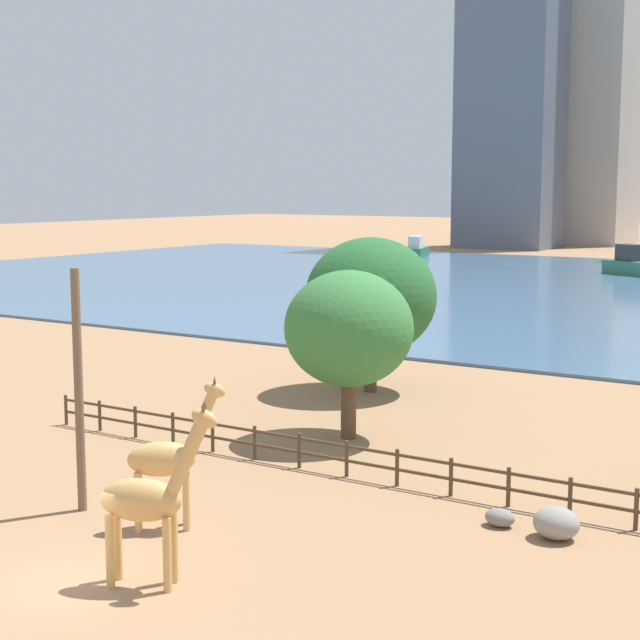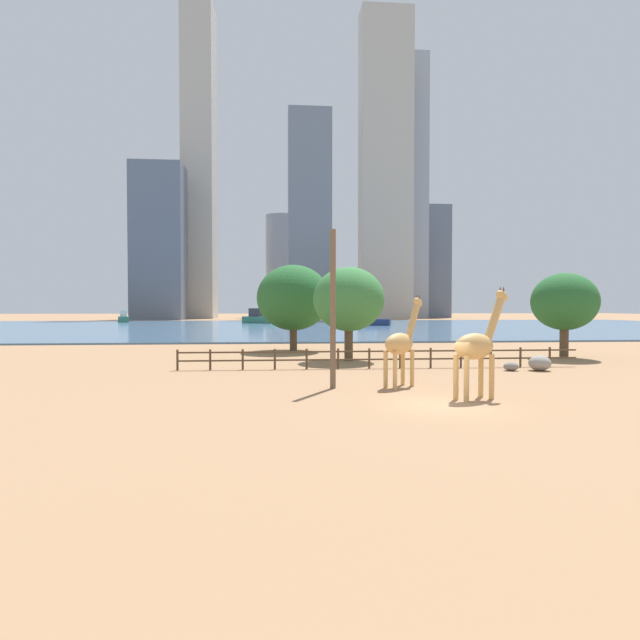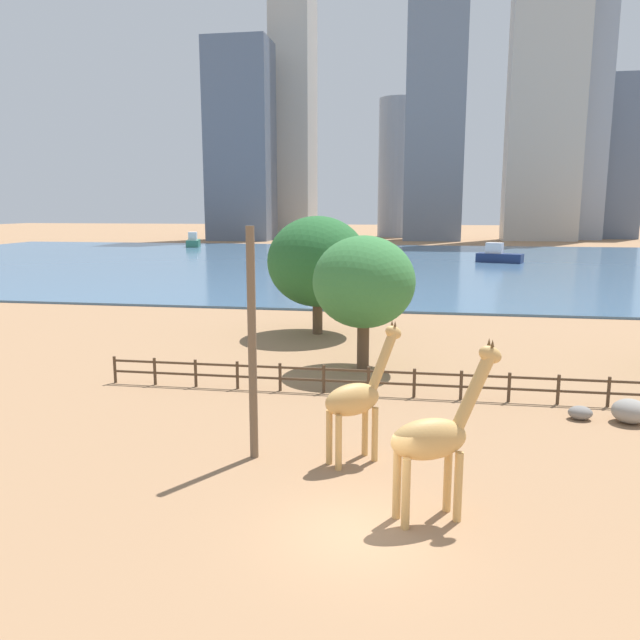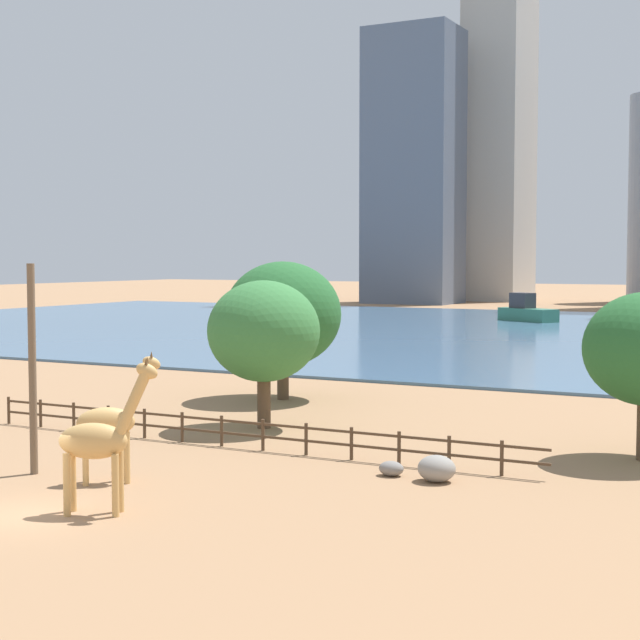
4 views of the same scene
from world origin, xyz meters
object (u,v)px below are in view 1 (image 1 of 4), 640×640
(tree_center_broad, at_px, (349,329))
(tree_right_tall, at_px, (371,297))
(boat_sailboat, at_px, (634,265))
(boat_tug, at_px, (416,250))
(boulder_near_fence, at_px, (500,518))
(giraffe_companion, at_px, (148,500))
(boulder_by_pole, at_px, (556,523))
(utility_pole, at_px, (79,391))
(giraffe_tall, at_px, (167,458))

(tree_center_broad, distance_m, tree_right_tall, 9.30)
(boat_sailboat, relative_size, boat_tug, 1.13)
(boulder_near_fence, distance_m, boat_sailboat, 87.94)
(boat_sailboat, distance_m, boat_tug, 36.14)
(giraffe_companion, relative_size, boulder_near_fence, 5.24)
(giraffe_companion, height_order, boulder_by_pole, giraffe_companion)
(utility_pole, relative_size, boulder_near_fence, 8.28)
(boulder_by_pole, distance_m, boat_sailboat, 88.46)
(tree_center_broad, xyz_separation_m, boat_tug, (-43.88, 91.58, -3.29))
(utility_pole, height_order, boulder_near_fence, utility_pole)
(boulder_by_pole, height_order, tree_center_broad, tree_center_broad)
(utility_pole, relative_size, boat_sailboat, 0.94)
(giraffe_tall, relative_size, utility_pole, 0.60)
(tree_center_broad, height_order, boat_tug, tree_center_broad)
(utility_pole, relative_size, tree_center_broad, 1.12)
(utility_pole, distance_m, boulder_near_fence, 13.56)
(tree_right_tall, bearing_deg, giraffe_tall, -76.90)
(utility_pole, distance_m, tree_right_tall, 20.79)
(giraffe_tall, distance_m, boulder_near_fence, 10.18)
(giraffe_tall, relative_size, boat_sailboat, 0.56)
(giraffe_companion, relative_size, tree_right_tall, 0.63)
(boulder_near_fence, bearing_deg, utility_pole, -153.87)
(boulder_by_pole, distance_m, tree_right_tall, 21.62)
(boulder_by_pole, bearing_deg, utility_pole, -157.35)
(giraffe_tall, distance_m, tree_right_tall, 21.22)
(boat_sailboat, bearing_deg, tree_center_broad, -52.07)
(giraffe_tall, xyz_separation_m, boulder_by_pole, (10.11, 5.43, -1.69))
(boulder_by_pole, height_order, tree_right_tall, tree_right_tall)
(utility_pole, bearing_deg, tree_right_tall, 93.72)
(giraffe_tall, relative_size, boulder_by_pole, 3.39)
(tree_right_tall, bearing_deg, boat_sailboat, 94.88)
(giraffe_companion, xyz_separation_m, tree_center_broad, (-3.39, 15.55, 2.22))
(boat_tug, bearing_deg, boulder_by_pole, -166.92)
(giraffe_companion, relative_size, boat_sailboat, 0.60)
(boat_sailboat, bearing_deg, boulder_by_pole, -45.47)
(utility_pole, height_order, tree_center_broad, utility_pole)
(boat_tug, bearing_deg, utility_pole, -174.41)
(tree_center_broad, xyz_separation_m, boat_sailboat, (-9.87, 79.33, -3.14))
(giraffe_tall, height_order, utility_pole, utility_pole)
(boulder_by_pole, xyz_separation_m, boat_tug, (-54.93, 98.18, 0.75))
(tree_right_tall, height_order, boat_sailboat, tree_right_tall)
(boulder_by_pole, bearing_deg, tree_center_broad, 149.14)
(giraffe_tall, height_order, boat_sailboat, giraffe_tall)
(giraffe_tall, distance_m, boulder_by_pole, 11.60)
(tree_center_broad, relative_size, boat_sailboat, 0.84)
(boulder_near_fence, height_order, boulder_by_pole, boulder_by_pole)
(utility_pole, bearing_deg, giraffe_tall, 3.57)
(giraffe_companion, relative_size, boat_tug, 0.67)
(tree_center_broad, bearing_deg, giraffe_companion, -77.69)
(utility_pole, distance_m, tree_center_broad, 12.52)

